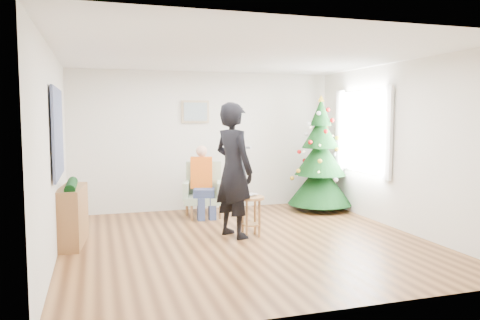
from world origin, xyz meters
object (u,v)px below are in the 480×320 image
object	(u,v)px
armchair	(203,197)
console	(72,216)
christmas_tree	(320,159)
standing_man	(234,170)
stool	(251,216)

from	to	relation	value
armchair	console	size ratio (longest dim) A/B	0.96
christmas_tree	standing_man	size ratio (longest dim) A/B	1.10
christmas_tree	armchair	world-z (taller)	christmas_tree
armchair	console	distance (m)	2.46
christmas_tree	armchair	size ratio (longest dim) A/B	2.26
christmas_tree	armchair	bearing A→B (deg)	178.37
christmas_tree	console	distance (m)	4.55
stool	armchair	world-z (taller)	armchair
standing_man	console	size ratio (longest dim) A/B	1.96
console	standing_man	bearing A→B (deg)	0.23
christmas_tree	armchair	distance (m)	2.32
stool	console	world-z (taller)	console
christmas_tree	console	xyz separation A→B (m)	(-4.36, -1.19, -0.57)
christmas_tree	standing_man	bearing A→B (deg)	-146.17
standing_man	christmas_tree	bearing A→B (deg)	-80.30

